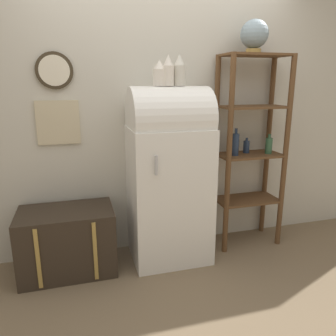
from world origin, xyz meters
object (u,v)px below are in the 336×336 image
Objects in this scene: refrigerator at (169,174)px; vase_center at (168,72)px; suitcase_trunk at (68,241)px; globe at (254,35)px; vase_left at (160,74)px; vase_right at (179,71)px.

refrigerator is 6.30× the size of vase_center.
globe is (1.69, 0.06, 1.71)m from suitcase_trunk.
vase_left is at bearing 0.79° from suitcase_trunk.
vase_right reaches higher than refrigerator.
suitcase_trunk is 3.16× the size of vase_center.
globe is at bearing 2.16° from suitcase_trunk.
vase_right is at bearing 5.40° from refrigerator.
refrigerator is 5.46× the size of globe.
vase_right is at bearing 0.21° from vase_left.
refrigerator is 6.14× the size of vase_right.
globe is 0.93m from vase_left.
suitcase_trunk is 1.65m from vase_center.
globe is at bearing 5.01° from vase_center.
globe reaches higher than vase_right.
suitcase_trunk is 1.60m from vase_left.
globe is (0.79, 0.06, 1.18)m from refrigerator.
globe is 1.15× the size of vase_center.
globe reaches higher than suitcase_trunk.
vase_right is at bearing 10.29° from vase_center.
globe is 1.12× the size of vase_right.
vase_left is (0.82, 0.01, 1.37)m from suitcase_trunk.
refrigerator is at bearing -5.62° from vase_left.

